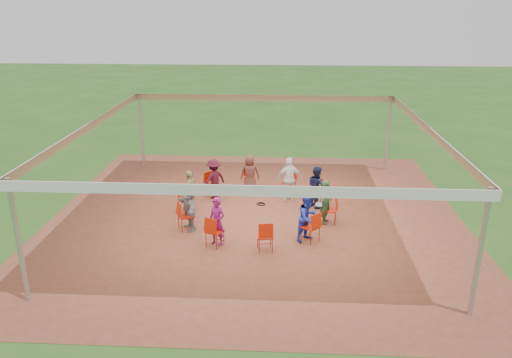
# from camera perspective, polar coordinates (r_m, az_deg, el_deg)

# --- Properties ---
(ground) EXTENTS (80.00, 80.00, 0.00)m
(ground) POSITION_cam_1_polar(r_m,az_deg,el_deg) (16.02, 0.03, -4.35)
(ground) COLOR #275019
(ground) RESTS_ON ground
(dirt_patch) EXTENTS (13.00, 13.00, 0.00)m
(dirt_patch) POSITION_cam_1_polar(r_m,az_deg,el_deg) (16.02, 0.03, -4.33)
(dirt_patch) COLOR brown
(dirt_patch) RESTS_ON ground
(tent) EXTENTS (10.33, 10.33, 3.00)m
(tent) POSITION_cam_1_polar(r_m,az_deg,el_deg) (15.21, 0.03, 3.84)
(tent) COLOR #B2B2B7
(tent) RESTS_ON ground
(chair_0) EXTENTS (0.50, 0.48, 0.90)m
(chair_0) POSITION_cam_1_polar(r_m,az_deg,el_deg) (15.56, 8.42, -3.52)
(chair_0) COLOR red
(chair_0) RESTS_ON ground
(chair_1) EXTENTS (0.58, 0.57, 0.90)m
(chair_1) POSITION_cam_1_polar(r_m,az_deg,el_deg) (16.85, 7.25, -1.61)
(chair_1) COLOR red
(chair_1) RESTS_ON ground
(chair_2) EXTENTS (0.57, 0.58, 0.90)m
(chair_2) POSITION_cam_1_polar(r_m,az_deg,el_deg) (17.75, 3.78, -0.37)
(chair_2) COLOR red
(chair_2) RESTS_ON ground
(chair_3) EXTENTS (0.48, 0.50, 0.90)m
(chair_3) POSITION_cam_1_polar(r_m,az_deg,el_deg) (18.00, -0.73, -0.04)
(chair_3) COLOR red
(chair_3) RESTS_ON ground
(chair_4) EXTENTS (0.61, 0.61, 0.90)m
(chair_4) POSITION_cam_1_polar(r_m,az_deg,el_deg) (17.52, -5.04, -0.68)
(chair_4) COLOR red
(chair_4) RESTS_ON ground
(chair_5) EXTENTS (0.50, 0.48, 0.90)m
(chair_5) POSITION_cam_1_polar(r_m,az_deg,el_deg) (16.45, -7.90, -2.18)
(chair_5) COLOR red
(chair_5) RESTS_ON ground
(chair_6) EXTENTS (0.58, 0.57, 0.90)m
(chair_6) POSITION_cam_1_polar(r_m,az_deg,el_deg) (15.13, -8.04, -4.20)
(chair_6) COLOR red
(chair_6) RESTS_ON ground
(chair_7) EXTENTS (0.57, 0.58, 0.90)m
(chair_7) POSITION_cam_1_polar(r_m,az_deg,el_deg) (14.06, -4.74, -5.99)
(chair_7) COLOR red
(chair_7) RESTS_ON ground
(chair_8) EXTENTS (0.48, 0.50, 0.90)m
(chair_8) POSITION_cam_1_polar(r_m,az_deg,el_deg) (13.75, 1.03, -6.55)
(chair_8) COLOR red
(chair_8) RESTS_ON ground
(chair_9) EXTENTS (0.61, 0.61, 0.90)m
(chair_9) POSITION_cam_1_polar(r_m,az_deg,el_deg) (14.35, 6.25, -5.49)
(chair_9) COLOR red
(chair_9) RESTS_ON ground
(person_seated_0) EXTENTS (0.41, 0.56, 1.41)m
(person_seated_0) POSITION_cam_1_polar(r_m,az_deg,el_deg) (15.47, 8.02, -2.60)
(person_seated_0) COLOR #204526
(person_seated_0) RESTS_ON ground
(person_seated_1) EXTENTS (0.66, 0.79, 1.41)m
(person_seated_1) POSITION_cam_1_polar(r_m,az_deg,el_deg) (16.70, 6.94, -0.85)
(person_seated_1) COLOR #161D3F
(person_seated_1) RESTS_ON ground
(person_seated_2) EXTENTS (0.74, 0.49, 1.41)m
(person_seated_2) POSITION_cam_1_polar(r_m,az_deg,el_deg) (17.80, -0.70, 0.62)
(person_seated_2) COLOR #522924
(person_seated_2) RESTS_ON ground
(person_seated_3) EXTENTS (0.96, 0.96, 1.41)m
(person_seated_3) POSITION_cam_1_polar(r_m,az_deg,el_deg) (17.34, -4.83, 0.02)
(person_seated_3) COLOR #3A0C19
(person_seated_3) RESTS_ON ground
(person_seated_4) EXTENTS (0.54, 0.88, 1.41)m
(person_seated_4) POSITION_cam_1_polar(r_m,az_deg,el_deg) (16.32, -7.54, -1.37)
(person_seated_4) COLOR tan
(person_seated_4) RESTS_ON ground
(person_seated_5) EXTENTS (1.03, 1.38, 1.41)m
(person_seated_5) POSITION_cam_1_polar(r_m,az_deg,el_deg) (15.06, -7.65, -3.23)
(person_seated_5) COLOR gray
(person_seated_5) RESTS_ON ground
(person_seated_6) EXTENTS (0.61, 0.53, 1.41)m
(person_seated_6) POSITION_cam_1_polar(r_m,az_deg,el_deg) (14.04, -4.49, -4.86)
(person_seated_6) COLOR #7D1260
(person_seated_6) RESTS_ON ground
(person_seated_7) EXTENTS (0.76, 0.76, 1.41)m
(person_seated_7) POSITION_cam_1_polar(r_m,az_deg,el_deg) (14.32, 5.93, -4.40)
(person_seated_7) COLOR #2636B5
(person_seated_7) RESTS_ON ground
(standing_person) EXTENTS (0.95, 0.58, 1.54)m
(standing_person) POSITION_cam_1_polar(r_m,az_deg,el_deg) (17.09, 3.85, -0.02)
(standing_person) COLOR white
(standing_person) RESTS_ON ground
(cable_coil) EXTENTS (0.37, 0.37, 0.03)m
(cable_coil) POSITION_cam_1_polar(r_m,az_deg,el_deg) (16.95, 0.58, -2.88)
(cable_coil) COLOR black
(cable_coil) RESTS_ON ground
(laptop) EXTENTS (0.29, 0.34, 0.21)m
(laptop) POSITION_cam_1_polar(r_m,az_deg,el_deg) (15.50, 7.41, -2.73)
(laptop) COLOR #B7B7BC
(laptop) RESTS_ON ground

